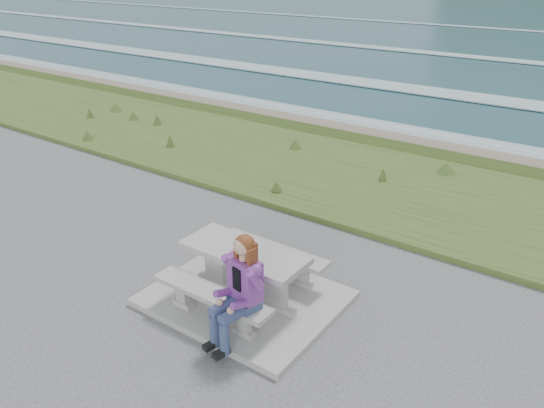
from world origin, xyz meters
name	(u,v)px	position (x,y,z in m)	size (l,w,h in m)	color
concrete_slab	(245,298)	(0.00, 0.00, 0.05)	(2.60, 2.10, 0.10)	gray
picnic_table	(244,260)	(0.00, 0.00, 0.68)	(1.80, 0.75, 0.75)	gray
bench_landward	(212,298)	(0.00, -0.70, 0.45)	(1.80, 0.35, 0.45)	gray
bench_seaward	(273,254)	(0.00, 0.70, 0.45)	(1.80, 0.35, 0.45)	gray
grass_verge	(389,189)	(0.00, 5.00, 0.00)	(160.00, 4.50, 0.22)	#2E4A1B
shore_drop	(436,152)	(0.00, 7.90, 0.00)	(160.00, 0.80, 2.20)	#706254
seated_woman	(236,305)	(0.52, -0.83, 0.63)	(0.55, 0.79, 1.44)	navy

